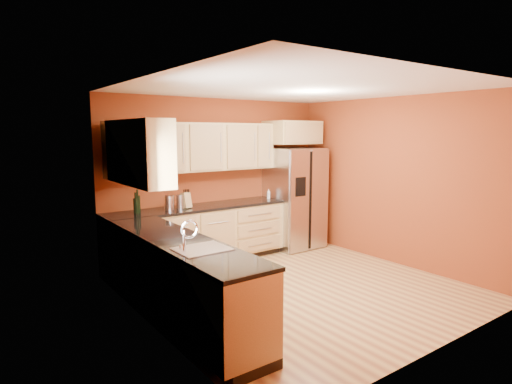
% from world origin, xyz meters
% --- Properties ---
extents(floor, '(4.00, 4.00, 0.00)m').
position_xyz_m(floor, '(0.00, 0.00, 0.00)').
color(floor, '#965F3A').
rests_on(floor, ground).
extents(ceiling, '(4.00, 4.00, 0.00)m').
position_xyz_m(ceiling, '(0.00, 0.00, 2.60)').
color(ceiling, white).
rests_on(ceiling, wall_back).
extents(wall_back, '(4.00, 0.04, 2.60)m').
position_xyz_m(wall_back, '(0.00, 2.00, 1.30)').
color(wall_back, maroon).
rests_on(wall_back, floor).
extents(wall_front, '(4.00, 0.04, 2.60)m').
position_xyz_m(wall_front, '(0.00, -2.00, 1.30)').
color(wall_front, maroon).
rests_on(wall_front, floor).
extents(wall_left, '(0.04, 4.00, 2.60)m').
position_xyz_m(wall_left, '(-2.00, 0.00, 1.30)').
color(wall_left, maroon).
rests_on(wall_left, floor).
extents(wall_right, '(0.04, 4.00, 2.60)m').
position_xyz_m(wall_right, '(2.00, 0.00, 1.30)').
color(wall_right, maroon).
rests_on(wall_right, floor).
extents(base_cabinets_back, '(2.90, 0.60, 0.88)m').
position_xyz_m(base_cabinets_back, '(-0.55, 1.70, 0.44)').
color(base_cabinets_back, tan).
rests_on(base_cabinets_back, floor).
extents(base_cabinets_left, '(0.60, 2.80, 0.88)m').
position_xyz_m(base_cabinets_left, '(-1.70, 0.00, 0.44)').
color(base_cabinets_left, tan).
rests_on(base_cabinets_left, floor).
extents(countertop_back, '(2.90, 0.62, 0.04)m').
position_xyz_m(countertop_back, '(-0.55, 1.69, 0.90)').
color(countertop_back, black).
rests_on(countertop_back, base_cabinets_back).
extents(countertop_left, '(0.62, 2.80, 0.04)m').
position_xyz_m(countertop_left, '(-1.69, 0.00, 0.90)').
color(countertop_left, black).
rests_on(countertop_left, base_cabinets_left).
extents(upper_cabinets_back, '(2.30, 0.33, 0.75)m').
position_xyz_m(upper_cabinets_back, '(-0.25, 1.83, 1.83)').
color(upper_cabinets_back, tan).
rests_on(upper_cabinets_back, wall_back).
extents(upper_cabinets_left, '(0.33, 1.35, 0.75)m').
position_xyz_m(upper_cabinets_left, '(-1.83, 0.72, 1.83)').
color(upper_cabinets_left, tan).
rests_on(upper_cabinets_left, wall_left).
extents(corner_upper_cabinet, '(0.67, 0.67, 0.75)m').
position_xyz_m(corner_upper_cabinet, '(-1.67, 1.67, 1.83)').
color(corner_upper_cabinet, tan).
rests_on(corner_upper_cabinet, wall_back).
extents(over_fridge_cabinet, '(0.92, 0.60, 0.40)m').
position_xyz_m(over_fridge_cabinet, '(1.35, 1.70, 2.05)').
color(over_fridge_cabinet, tan).
rests_on(over_fridge_cabinet, wall_back).
extents(refrigerator, '(0.90, 0.75, 1.78)m').
position_xyz_m(refrigerator, '(1.35, 1.62, 0.89)').
color(refrigerator, '#B4B4B9').
rests_on(refrigerator, floor).
extents(window, '(0.03, 0.90, 1.00)m').
position_xyz_m(window, '(-1.98, -0.50, 1.55)').
color(window, white).
rests_on(window, wall_left).
extents(sink_faucet, '(0.50, 0.42, 0.30)m').
position_xyz_m(sink_faucet, '(-1.69, -0.50, 1.07)').
color(sink_faucet, silver).
rests_on(sink_faucet, countertop_left).
extents(canister_left, '(0.14, 0.14, 0.22)m').
position_xyz_m(canister_left, '(-1.04, 1.66, 1.03)').
color(canister_left, '#B4B4B9').
rests_on(canister_left, countertop_back).
extents(canister_right, '(0.15, 0.15, 0.20)m').
position_xyz_m(canister_right, '(-0.84, 1.71, 1.02)').
color(canister_right, '#B4B4B9').
rests_on(canister_right, countertop_back).
extents(wine_bottle_a, '(0.10, 0.10, 0.34)m').
position_xyz_m(wine_bottle_a, '(-1.49, 1.75, 1.09)').
color(wine_bottle_a, black).
rests_on(wine_bottle_a, countertop_back).
extents(wine_bottle_b, '(0.08, 0.08, 0.30)m').
position_xyz_m(wine_bottle_b, '(-1.54, 1.68, 1.07)').
color(wine_bottle_b, black).
rests_on(wine_bottle_b, countertop_back).
extents(knife_block, '(0.14, 0.13, 0.23)m').
position_xyz_m(knife_block, '(-0.77, 1.67, 1.04)').
color(knife_block, '#AA8752').
rests_on(knife_block, countertop_back).
extents(soap_dispenser, '(0.07, 0.07, 0.17)m').
position_xyz_m(soap_dispenser, '(0.79, 1.66, 1.00)').
color(soap_dispenser, silver).
rests_on(soap_dispenser, countertop_back).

